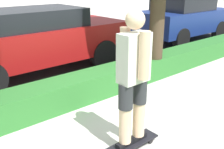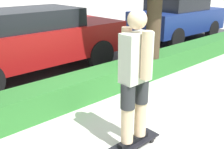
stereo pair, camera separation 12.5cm
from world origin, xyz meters
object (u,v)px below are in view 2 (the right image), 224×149
Objects in this scene: skater_person at (135,77)px; parked_car_rear at (178,16)px; skateboard at (133,143)px; parked_car_middle at (32,40)px.

skater_person is 7.20m from parked_car_rear.
skater_person is at bearing -172.87° from skateboard.
parked_car_middle is (0.42, 3.73, 0.77)m from skateboard.
skateboard is 0.18× the size of parked_car_middle.
skateboard is 0.97m from skater_person.
parked_car_rear is at bearing -1.40° from parked_car_middle.
parked_car_rear is (5.79, -0.08, 0.04)m from parked_car_middle.
skateboard is 0.47× the size of skater_person.
skateboard is at bearing 7.13° from skater_person.
skateboard is 3.83m from parked_car_middle.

